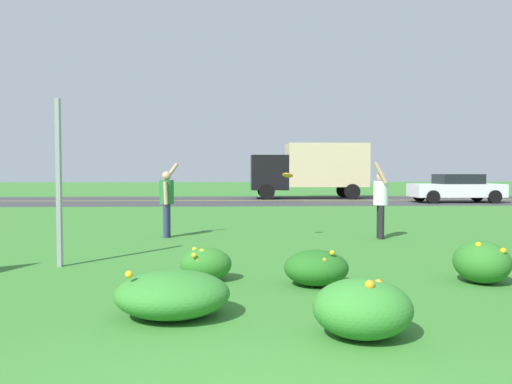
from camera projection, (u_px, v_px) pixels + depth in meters
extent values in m
plane|color=#387A2D|center=(239.00, 225.00, 14.59)|extent=(120.00, 120.00, 0.00)
cube|color=#38383A|center=(238.00, 201.00, 26.68)|extent=(120.00, 8.87, 0.01)
cube|color=yellow|center=(238.00, 200.00, 26.68)|extent=(120.00, 0.16, 0.00)
ellipsoid|color=#337F2D|center=(173.00, 294.00, 5.31)|extent=(1.24, 1.06, 0.50)
sphere|color=gold|center=(176.00, 283.00, 5.49)|extent=(0.07, 0.07, 0.07)
sphere|color=gold|center=(129.00, 274.00, 5.11)|extent=(0.08, 0.08, 0.08)
sphere|color=gold|center=(181.00, 293.00, 5.18)|extent=(0.06, 0.06, 0.06)
ellipsoid|color=#337F2D|center=(362.00, 308.00, 4.67)|extent=(0.95, 0.87, 0.55)
sphere|color=orange|center=(378.00, 283.00, 4.64)|extent=(0.07, 0.07, 0.07)
sphere|color=orange|center=(370.00, 285.00, 4.48)|extent=(0.09, 0.09, 0.09)
sphere|color=orange|center=(395.00, 301.00, 4.58)|extent=(0.09, 0.09, 0.09)
sphere|color=orange|center=(339.00, 296.00, 4.50)|extent=(0.07, 0.07, 0.07)
ellipsoid|color=#2D7526|center=(206.00, 264.00, 7.09)|extent=(0.74, 0.60, 0.48)
sphere|color=yellow|center=(202.00, 252.00, 6.98)|extent=(0.09, 0.09, 0.09)
sphere|color=yellow|center=(197.00, 260.00, 6.86)|extent=(0.08, 0.08, 0.08)
sphere|color=yellow|center=(195.00, 250.00, 7.14)|extent=(0.08, 0.08, 0.08)
sphere|color=yellow|center=(194.00, 255.00, 6.82)|extent=(0.07, 0.07, 0.07)
sphere|color=yellow|center=(210.00, 256.00, 7.23)|extent=(0.07, 0.07, 0.07)
ellipsoid|color=#23661E|center=(316.00, 268.00, 6.79)|extent=(0.89, 0.80, 0.49)
sphere|color=gold|center=(310.00, 253.00, 6.95)|extent=(0.07, 0.07, 0.07)
sphere|color=gold|center=(325.00, 260.00, 6.51)|extent=(0.05, 0.05, 0.05)
sphere|color=gold|center=(329.00, 259.00, 6.79)|extent=(0.07, 0.07, 0.07)
sphere|color=gold|center=(340.00, 263.00, 6.71)|extent=(0.08, 0.08, 0.08)
sphere|color=gold|center=(332.00, 253.00, 6.60)|extent=(0.07, 0.07, 0.07)
ellipsoid|color=#2D7526|center=(482.00, 262.00, 6.95)|extent=(0.76, 0.83, 0.60)
sphere|color=yellow|center=(500.00, 254.00, 6.91)|extent=(0.07, 0.07, 0.07)
sphere|color=yellow|center=(503.00, 251.00, 6.66)|extent=(0.08, 0.08, 0.08)
sphere|color=yellow|center=(478.00, 245.00, 6.80)|extent=(0.08, 0.08, 0.08)
sphere|color=yellow|center=(489.00, 253.00, 7.01)|extent=(0.07, 0.07, 0.07)
cube|color=#93969B|center=(59.00, 183.00, 8.10)|extent=(0.07, 0.10, 2.77)
cylinder|color=#287038|center=(167.00, 192.00, 11.73)|extent=(0.34, 0.34, 0.57)
sphere|color=tan|center=(167.00, 176.00, 11.72)|extent=(0.21, 0.21, 0.21)
cylinder|color=navy|center=(168.00, 220.00, 11.85)|extent=(0.14, 0.14, 0.80)
cylinder|color=navy|center=(166.00, 221.00, 11.68)|extent=(0.14, 0.14, 0.80)
cylinder|color=tan|center=(171.00, 173.00, 11.91)|extent=(0.39, 0.12, 0.49)
cylinder|color=tan|center=(166.00, 193.00, 11.54)|extent=(0.12, 0.10, 0.54)
cylinder|color=silver|center=(381.00, 193.00, 11.51)|extent=(0.34, 0.34, 0.56)
sphere|color=tan|center=(381.00, 177.00, 11.50)|extent=(0.21, 0.21, 0.21)
cylinder|color=black|center=(381.00, 222.00, 11.46)|extent=(0.14, 0.14, 0.79)
cylinder|color=black|center=(380.00, 221.00, 11.63)|extent=(0.14, 0.14, 0.79)
cylinder|color=tan|center=(381.00, 173.00, 11.30)|extent=(0.33, 0.12, 0.51)
cylinder|color=tan|center=(378.00, 193.00, 11.71)|extent=(0.12, 0.10, 0.53)
cylinder|color=orange|center=(288.00, 175.00, 11.49)|extent=(0.26, 0.24, 0.14)
torus|color=orange|center=(288.00, 175.00, 11.49)|extent=(0.26, 0.24, 0.14)
cube|color=silver|center=(456.00, 190.00, 25.11)|extent=(4.50, 1.82, 0.66)
cube|color=black|center=(458.00, 179.00, 25.10)|extent=(2.10, 1.64, 0.52)
cylinder|color=black|center=(433.00, 197.00, 24.18)|extent=(0.66, 0.22, 0.66)
cylinder|color=black|center=(419.00, 195.00, 25.95)|extent=(0.66, 0.22, 0.66)
cylinder|color=black|center=(495.00, 197.00, 24.30)|extent=(0.66, 0.22, 0.66)
cylinder|color=black|center=(477.00, 195.00, 26.08)|extent=(0.66, 0.22, 0.66)
cube|color=black|center=(269.00, 173.00, 28.69)|extent=(2.10, 2.30, 2.00)
cube|color=#CCBC8C|center=(326.00, 165.00, 28.81)|extent=(4.60, 2.30, 2.50)
cylinder|color=black|center=(267.00, 192.00, 27.63)|extent=(0.88, 0.26, 0.88)
cylinder|color=black|center=(265.00, 190.00, 29.82)|extent=(0.88, 0.26, 0.88)
cylinder|color=black|center=(352.00, 192.00, 27.82)|extent=(0.88, 0.26, 0.88)
cylinder|color=black|center=(344.00, 190.00, 30.02)|extent=(0.88, 0.26, 0.88)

